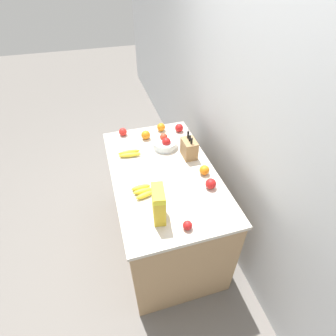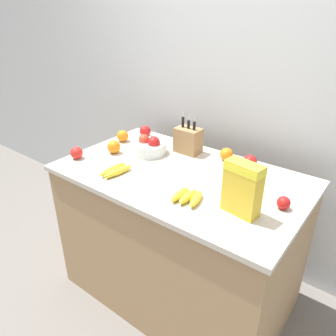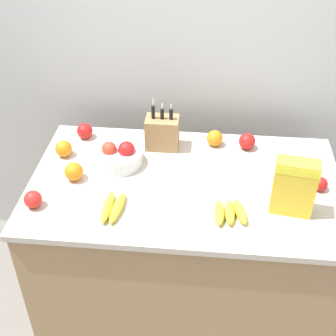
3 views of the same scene
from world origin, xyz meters
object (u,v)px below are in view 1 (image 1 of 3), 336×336
at_px(knife_block, 189,148).
at_px(banana_bunch_left, 143,191).
at_px(orange_mid_right, 204,170).
at_px(orange_by_cereal, 146,135).
at_px(orange_front_right, 161,127).
at_px(apple_leftmost, 211,184).
at_px(apple_by_knife_block, 123,132).
at_px(cereal_box, 159,203).
at_px(apple_near_bananas, 179,128).
at_px(fruit_bowl, 165,143).
at_px(apple_rightmost, 188,225).
at_px(banana_bunch_right, 129,154).

height_order(knife_block, banana_bunch_left, knife_block).
distance_m(knife_block, orange_mid_right, 0.27).
bearing_deg(orange_by_cereal, orange_front_right, 118.52).
bearing_deg(apple_leftmost, apple_by_knife_block, -149.91).
xyz_separation_m(knife_block, cereal_box, (0.59, -0.43, 0.06)).
xyz_separation_m(apple_near_bananas, orange_mid_right, (0.68, -0.00, -0.00)).
distance_m(apple_leftmost, apple_by_knife_block, 1.07).
height_order(fruit_bowl, banana_bunch_left, fruit_bowl).
bearing_deg(apple_near_bananas, apple_by_knife_block, -99.22).
relative_size(knife_block, apple_rightmost, 4.17).
xyz_separation_m(knife_block, orange_by_cereal, (-0.38, -0.31, -0.04)).
bearing_deg(apple_by_knife_block, fruit_bowl, 48.21).
relative_size(cereal_box, orange_by_cereal, 2.97).
xyz_separation_m(banana_bunch_left, apple_near_bananas, (-0.75, 0.54, 0.02)).
xyz_separation_m(cereal_box, apple_rightmost, (0.15, 0.16, -0.11)).
bearing_deg(apple_rightmost, cereal_box, -133.41).
bearing_deg(banana_bunch_right, orange_front_right, 129.70).
xyz_separation_m(cereal_box, banana_bunch_right, (-0.75, -0.08, -0.12)).
xyz_separation_m(banana_bunch_right, apple_rightmost, (0.90, 0.23, 0.01)).
bearing_deg(apple_rightmost, apple_near_bananas, 164.52).
xyz_separation_m(orange_front_right, orange_by_cereal, (0.10, -0.18, 0.00)).
xyz_separation_m(cereal_box, orange_front_right, (-1.07, 0.31, -0.10)).
distance_m(knife_block, apple_leftmost, 0.43).
bearing_deg(orange_mid_right, banana_bunch_left, -82.15).
bearing_deg(apple_by_knife_block, banana_bunch_left, 1.35).
bearing_deg(orange_mid_right, orange_front_right, -167.23).
xyz_separation_m(banana_bunch_right, orange_front_right, (-0.32, 0.38, 0.02)).
relative_size(fruit_bowl, apple_by_knife_block, 2.93).
bearing_deg(apple_near_bananas, fruit_bowl, -44.24).
distance_m(cereal_box, orange_by_cereal, 0.98).
bearing_deg(apple_near_bananas, apple_rightmost, -15.48).
height_order(apple_rightmost, orange_front_right, orange_front_right).
distance_m(cereal_box, apple_leftmost, 0.50).
height_order(knife_block, cereal_box, knife_block).
relative_size(cereal_box, apple_rightmost, 3.96).
bearing_deg(banana_bunch_right, cereal_box, 5.76).
height_order(banana_bunch_right, orange_by_cereal, orange_by_cereal).
bearing_deg(cereal_box, knife_block, 152.42).
bearing_deg(fruit_bowl, cereal_box, -18.68).
height_order(fruit_bowl, apple_rightmost, fruit_bowl).
bearing_deg(knife_block, cereal_box, -36.18).
height_order(banana_bunch_left, orange_front_right, orange_front_right).
xyz_separation_m(cereal_box, apple_leftmost, (-0.17, 0.46, -0.10)).
bearing_deg(banana_bunch_right, apple_leftmost, 42.45).
height_order(fruit_bowl, apple_near_bananas, fruit_bowl).
height_order(cereal_box, orange_front_right, cereal_box).
height_order(apple_leftmost, orange_mid_right, apple_leftmost).
height_order(apple_leftmost, orange_by_cereal, orange_by_cereal).
bearing_deg(banana_bunch_right, apple_near_bananas, 114.61).
height_order(banana_bunch_right, apple_by_knife_block, apple_by_knife_block).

